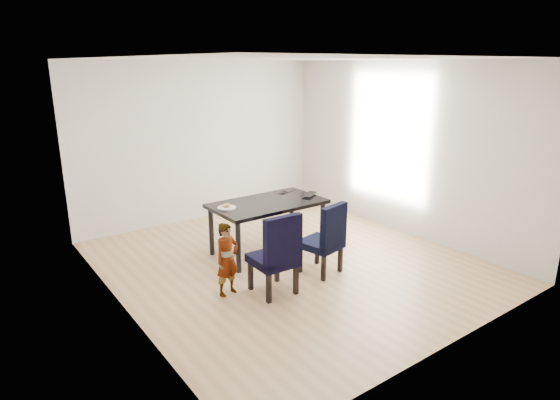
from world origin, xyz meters
TOP-DOWN VIEW (x-y plane):
  - floor at (0.00, 0.00)m, footprint 4.50×5.00m
  - ceiling at (0.00, 0.00)m, footprint 4.50×5.00m
  - wall_back at (0.00, 2.50)m, footprint 4.50×0.01m
  - wall_front at (0.00, -2.50)m, footprint 4.50×0.01m
  - wall_left at (-2.25, 0.00)m, footprint 0.01×5.00m
  - wall_right at (2.25, 0.00)m, footprint 0.01×5.00m
  - dining_table at (0.00, 0.50)m, footprint 1.60×0.90m
  - chair_left at (-0.67, -0.58)m, footprint 0.50×0.52m
  - chair_right at (0.15, -0.49)m, footprint 0.55×0.56m
  - child at (-1.13, -0.31)m, footprint 0.36×0.27m
  - plate at (-0.62, 0.58)m, footprint 0.31×0.31m
  - sandwich at (-0.63, 0.59)m, footprint 0.14×0.07m
  - laptop at (0.68, 0.45)m, footprint 0.40×0.35m
  - cable_tangle at (0.47, 0.74)m, footprint 0.15×0.15m

SIDE VIEW (x-z plane):
  - floor at x=0.00m, z-range -0.01..0.00m
  - dining_table at x=0.00m, z-range 0.00..0.75m
  - child at x=-1.13m, z-range 0.00..0.89m
  - chair_right at x=0.15m, z-range 0.00..0.96m
  - chair_left at x=-0.67m, z-range 0.00..1.01m
  - cable_tangle at x=0.47m, z-range 0.75..0.76m
  - plate at x=-0.62m, z-range 0.75..0.76m
  - laptop at x=0.68m, z-range 0.75..0.78m
  - sandwich at x=-0.63m, z-range 0.76..0.82m
  - wall_back at x=0.00m, z-range 0.00..2.70m
  - wall_front at x=0.00m, z-range 0.00..2.70m
  - wall_left at x=-2.25m, z-range 0.00..2.70m
  - wall_right at x=2.25m, z-range 0.00..2.70m
  - ceiling at x=0.00m, z-range 2.70..2.71m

